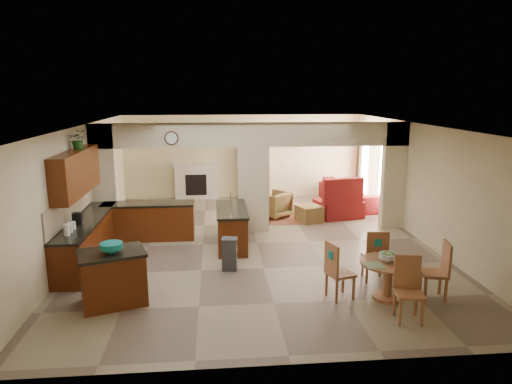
{
  "coord_description": "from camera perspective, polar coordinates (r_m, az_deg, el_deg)",
  "views": [
    {
      "loc": [
        -0.97,
        -10.37,
        3.55
      ],
      "look_at": [
        0.01,
        0.3,
        1.19
      ],
      "focal_mm": 32.0,
      "sensor_mm": 36.0,
      "label": 1
    }
  ],
  "objects": [
    {
      "name": "floor",
      "position": [
        11.0,
        0.08,
        -6.41
      ],
      "size": [
        10.0,
        10.0,
        0.0
      ],
      "primitive_type": "plane",
      "color": "gray",
      "rests_on": "ground"
    },
    {
      "name": "ceiling",
      "position": [
        10.44,
        0.09,
        8.3
      ],
      "size": [
        10.0,
        10.0,
        0.0
      ],
      "primitive_type": "plane",
      "rotation": [
        3.14,
        0.0,
        0.0
      ],
      "color": "white",
      "rests_on": "wall_back"
    },
    {
      "name": "wall_back",
      "position": [
        15.55,
        -1.63,
        4.47
      ],
      "size": [
        8.0,
        0.0,
        8.0
      ],
      "primitive_type": "plane",
      "rotation": [
        1.57,
        0.0,
        0.0
      ],
      "color": "beige",
      "rests_on": "floor"
    },
    {
      "name": "wall_front",
      "position": [
        5.86,
        4.68,
        -9.15
      ],
      "size": [
        8.0,
        0.0,
        8.0
      ],
      "primitive_type": "plane",
      "rotation": [
        -1.57,
        0.0,
        0.0
      ],
      "color": "beige",
      "rests_on": "floor"
    },
    {
      "name": "wall_left",
      "position": [
        11.01,
        -21.12,
        0.32
      ],
      "size": [
        0.0,
        10.0,
        10.0
      ],
      "primitive_type": "plane",
      "rotation": [
        1.57,
        0.0,
        1.57
      ],
      "color": "beige",
      "rests_on": "floor"
    },
    {
      "name": "wall_right",
      "position": [
        11.69,
        20.0,
        1.07
      ],
      "size": [
        0.0,
        10.0,
        10.0
      ],
      "primitive_type": "plane",
      "rotation": [
        1.57,
        0.0,
        -1.57
      ],
      "color": "beige",
      "rests_on": "floor"
    },
    {
      "name": "partition_left_pier",
      "position": [
        11.89,
        -18.45,
        1.36
      ],
      "size": [
        0.6,
        0.25,
        2.8
      ],
      "primitive_type": "cube",
      "color": "beige",
      "rests_on": "floor"
    },
    {
      "name": "partition_center_pier",
      "position": [
        11.67,
        -0.37,
        0.3
      ],
      "size": [
        0.8,
        0.25,
        2.2
      ],
      "primitive_type": "cube",
      "color": "beige",
      "rests_on": "floor"
    },
    {
      "name": "partition_right_pier",
      "position": [
        12.47,
        16.83,
        1.96
      ],
      "size": [
        0.6,
        0.25,
        2.8
      ],
      "primitive_type": "cube",
      "color": "beige",
      "rests_on": "floor"
    },
    {
      "name": "partition_header",
      "position": [
        11.46,
        -0.38,
        7.16
      ],
      "size": [
        8.0,
        0.25,
        0.6
      ],
      "primitive_type": "cube",
      "color": "beige",
      "rests_on": "partition_center_pier"
    },
    {
      "name": "kitchen_counter",
      "position": [
        10.82,
        -17.3,
        -4.72
      ],
      "size": [
        2.52,
        3.29,
        1.48
      ],
      "color": "#441807",
      "rests_on": "floor"
    },
    {
      "name": "upper_cabinets",
      "position": [
        10.11,
        -21.57,
        2.27
      ],
      "size": [
        0.35,
        2.4,
        0.9
      ],
      "primitive_type": "cube",
      "color": "#441807",
      "rests_on": "wall_left"
    },
    {
      "name": "peninsula",
      "position": [
        10.72,
        -3.07,
        -4.37
      ],
      "size": [
        0.7,
        1.85,
        0.91
      ],
      "color": "#441807",
      "rests_on": "floor"
    },
    {
      "name": "wall_clock",
      "position": [
        11.32,
        -10.53,
        6.64
      ],
      "size": [
        0.34,
        0.03,
        0.34
      ],
      "primitive_type": "cylinder",
      "rotation": [
        1.57,
        0.0,
        0.0
      ],
      "color": "#452517",
      "rests_on": "partition_header"
    },
    {
      "name": "rug",
      "position": [
        13.14,
        4.45,
        -3.27
      ],
      "size": [
        1.6,
        1.3,
        0.01
      ],
      "primitive_type": "cube",
      "color": "#975536",
      "rests_on": "floor"
    },
    {
      "name": "fireplace",
      "position": [
        15.49,
        -7.49,
        1.4
      ],
      "size": [
        1.6,
        0.35,
        1.2
      ],
      "color": "beige",
      "rests_on": "floor"
    },
    {
      "name": "shelving_unit",
      "position": [
        15.47,
        -0.28,
        2.56
      ],
      "size": [
        1.0,
        0.32,
        1.8
      ],
      "primitive_type": "cube",
      "color": "#A45E38",
      "rests_on": "floor"
    },
    {
      "name": "window_a",
      "position": [
        13.8,
        15.82,
        2.14
      ],
      "size": [
        0.02,
        0.9,
        1.9
      ],
      "primitive_type": "cube",
      "color": "white",
      "rests_on": "wall_right"
    },
    {
      "name": "window_b",
      "position": [
        15.37,
        13.58,
        3.28
      ],
      "size": [
        0.02,
        0.9,
        1.9
      ],
      "primitive_type": "cube",
      "color": "white",
      "rests_on": "wall_right"
    },
    {
      "name": "glazed_door",
      "position": [
        14.61,
        14.61,
        2.16
      ],
      "size": [
        0.02,
        0.7,
        2.1
      ],
      "primitive_type": "cube",
      "color": "white",
      "rests_on": "wall_right"
    },
    {
      "name": "drape_a_left",
      "position": [
        13.23,
        16.58,
        1.67
      ],
      "size": [
        0.1,
        0.28,
        2.3
      ],
      "primitive_type": "cube",
      "color": "#421E1A",
      "rests_on": "wall_right"
    },
    {
      "name": "drape_a_right",
      "position": [
        14.33,
        14.82,
        2.57
      ],
      "size": [
        0.1,
        0.28,
        2.3
      ],
      "primitive_type": "cube",
      "color": "#421E1A",
      "rests_on": "wall_right"
    },
    {
      "name": "drape_b_left",
      "position": [
        14.8,
        14.17,
        2.91
      ],
      "size": [
        0.1,
        0.28,
        2.3
      ],
      "primitive_type": "cube",
      "color": "#421E1A",
      "rests_on": "wall_right"
    },
    {
      "name": "drape_b_right",
      "position": [
        15.92,
        12.76,
        3.63
      ],
      "size": [
        0.1,
        0.28,
        2.3
      ],
      "primitive_type": "cube",
      "color": "#421E1A",
      "rests_on": "wall_right"
    },
    {
      "name": "ceiling_fan",
      "position": [
        13.63,
        5.25,
        8.21
      ],
      "size": [
        1.0,
        1.0,
        0.1
      ],
      "primitive_type": "cylinder",
      "color": "white",
      "rests_on": "ceiling"
    },
    {
      "name": "kitchen_island",
      "position": [
        8.23,
        -17.44,
        -10.17
      ],
      "size": [
        1.27,
        1.07,
        0.93
      ],
      "rotation": [
        0.0,
        0.0,
        0.33
      ],
      "color": "#441807",
      "rests_on": "floor"
    },
    {
      "name": "teal_bowl",
      "position": [
        7.97,
        -17.6,
        -6.68
      ],
      "size": [
        0.37,
        0.37,
        0.17
      ],
      "primitive_type": "cylinder",
      "color": "#13847D",
      "rests_on": "kitchen_island"
    },
    {
      "name": "trash_can",
      "position": [
        9.34,
        -3.32,
        -7.91
      ],
      "size": [
        0.32,
        0.28,
        0.62
      ],
      "primitive_type": "cube",
      "rotation": [
        0.0,
        0.0,
        -0.12
      ],
      "color": "#323235",
      "rests_on": "floor"
    },
    {
      "name": "dining_table",
      "position": [
        8.36,
        16.23,
        -9.76
      ],
      "size": [
        1.0,
        1.0,
        0.68
      ],
      "color": "#A45E38",
      "rests_on": "floor"
    },
    {
      "name": "fruit_bowl",
      "position": [
        8.26,
        16.16,
        -7.8
      ],
      "size": [
        0.31,
        0.31,
        0.17
      ],
      "primitive_type": "cylinder",
      "color": "#64A323",
      "rests_on": "dining_table"
    },
    {
      "name": "sofa",
      "position": [
        14.84,
        11.6,
        -0.13
      ],
      "size": [
        2.8,
        1.43,
        0.78
      ],
      "primitive_type": "imported",
      "rotation": [
        0.0,
        0.0,
        1.72
      ],
      "color": "maroon",
      "rests_on": "floor"
    },
    {
      "name": "chaise",
      "position": [
        13.43,
        10.23,
        -2.04
      ],
      "size": [
        1.38,
        1.21,
        0.48
      ],
      "primitive_type": "cube",
      "rotation": [
        0.0,
        0.0,
        0.21
      ],
      "color": "maroon",
      "rests_on": "floor"
    },
    {
      "name": "armchair",
      "position": [
        13.17,
        2.27,
        -1.56
      ],
      "size": [
        1.13,
        1.13,
        0.74
      ],
      "primitive_type": "imported",
      "rotation": [
        0.0,
        0.0,
        3.85
      ],
      "color": "#99321B",
      "rests_on": "floor"
    },
    {
      "name": "ottoman",
      "position": [
        12.83,
        6.66,
        -2.69
      ],
      "size": [
        0.8,
        0.8,
        0.45
      ],
      "primitive_type": "cube",
      "rotation": [
        0.0,
        0.0,
        0.38
      ],
      "color": "#99321B",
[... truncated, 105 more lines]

